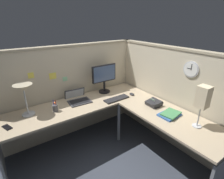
{
  "coord_description": "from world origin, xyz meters",
  "views": [
    {
      "loc": [
        -1.34,
        -1.77,
        1.95
      ],
      "look_at": [
        0.06,
        0.22,
        0.95
      ],
      "focal_mm": 27.51,
      "sensor_mm": 36.0,
      "label": 1
    }
  ],
  "objects_px": {
    "office_phone": "(154,103)",
    "laptop": "(77,99)",
    "book_stack": "(170,114)",
    "wall_clock": "(191,69)",
    "computer_mouse": "(132,94)",
    "pen_cup": "(55,108)",
    "desk_lamp_dome": "(24,90)",
    "monitor": "(104,76)",
    "cell_phone": "(7,127)",
    "desk_lamp_paper": "(203,98)",
    "keyboard": "(117,99)"
  },
  "relations": [
    {
      "from": "computer_mouse",
      "to": "desk_lamp_dome",
      "type": "xyz_separation_m",
      "value": [
        -1.6,
        0.32,
        0.35
      ]
    },
    {
      "from": "pen_cup",
      "to": "monitor",
      "type": "bearing_deg",
      "value": 11.11
    },
    {
      "from": "desk_lamp_dome",
      "to": "pen_cup",
      "type": "relative_size",
      "value": 2.47
    },
    {
      "from": "monitor",
      "to": "cell_phone",
      "type": "xyz_separation_m",
      "value": [
        -1.57,
        -0.25,
        -0.29
      ]
    },
    {
      "from": "laptop",
      "to": "computer_mouse",
      "type": "xyz_separation_m",
      "value": [
        0.86,
        -0.36,
        -0.01
      ]
    },
    {
      "from": "monitor",
      "to": "keyboard",
      "type": "height_order",
      "value": "monitor"
    },
    {
      "from": "laptop",
      "to": "desk_lamp_dome",
      "type": "xyz_separation_m",
      "value": [
        -0.75,
        -0.04,
        0.34
      ]
    },
    {
      "from": "book_stack",
      "to": "desk_lamp_dome",
      "type": "bearing_deg",
      "value": 144.12
    },
    {
      "from": "computer_mouse",
      "to": "laptop",
      "type": "bearing_deg",
      "value": 157.21
    },
    {
      "from": "office_phone",
      "to": "monitor",
      "type": "bearing_deg",
      "value": 110.71
    },
    {
      "from": "monitor",
      "to": "office_phone",
      "type": "height_order",
      "value": "monitor"
    },
    {
      "from": "computer_mouse",
      "to": "cell_phone",
      "type": "bearing_deg",
      "value": 175.73
    },
    {
      "from": "laptop",
      "to": "desk_lamp_paper",
      "type": "relative_size",
      "value": 0.76
    },
    {
      "from": "keyboard",
      "to": "office_phone",
      "type": "bearing_deg",
      "value": -56.55
    },
    {
      "from": "office_phone",
      "to": "desk_lamp_paper",
      "type": "bearing_deg",
      "value": -88.71
    },
    {
      "from": "cell_phone",
      "to": "office_phone",
      "type": "xyz_separation_m",
      "value": [
        1.9,
        -0.63,
        0.03
      ]
    },
    {
      "from": "monitor",
      "to": "desk_lamp_dome",
      "type": "bearing_deg",
      "value": -176.97
    },
    {
      "from": "desk_lamp_paper",
      "to": "monitor",
      "type": "bearing_deg",
      "value": 102.55
    },
    {
      "from": "keyboard",
      "to": "desk_lamp_paper",
      "type": "distance_m",
      "value": 1.29
    },
    {
      "from": "monitor",
      "to": "desk_lamp_dome",
      "type": "xyz_separation_m",
      "value": [
        -1.29,
        -0.07,
        0.07
      ]
    },
    {
      "from": "computer_mouse",
      "to": "desk_lamp_paper",
      "type": "height_order",
      "value": "desk_lamp_paper"
    },
    {
      "from": "cell_phone",
      "to": "book_stack",
      "type": "height_order",
      "value": "book_stack"
    },
    {
      "from": "laptop",
      "to": "desk_lamp_paper",
      "type": "distance_m",
      "value": 1.8
    },
    {
      "from": "desk_lamp_dome",
      "to": "book_stack",
      "type": "relative_size",
      "value": 1.48
    },
    {
      "from": "laptop",
      "to": "book_stack",
      "type": "bearing_deg",
      "value": -55.02
    },
    {
      "from": "desk_lamp_paper",
      "to": "desk_lamp_dome",
      "type": "bearing_deg",
      "value": 137.66
    },
    {
      "from": "pen_cup",
      "to": "wall_clock",
      "type": "height_order",
      "value": "wall_clock"
    },
    {
      "from": "desk_lamp_dome",
      "to": "desk_lamp_paper",
      "type": "distance_m",
      "value": 2.21
    },
    {
      "from": "wall_clock",
      "to": "desk_lamp_dome",
      "type": "bearing_deg",
      "value": 149.41
    },
    {
      "from": "cell_phone",
      "to": "book_stack",
      "type": "relative_size",
      "value": 0.48
    },
    {
      "from": "desk_lamp_dome",
      "to": "pen_cup",
      "type": "xyz_separation_m",
      "value": [
        0.33,
        -0.12,
        -0.31
      ]
    },
    {
      "from": "wall_clock",
      "to": "office_phone",
      "type": "bearing_deg",
      "value": 132.36
    },
    {
      "from": "keyboard",
      "to": "pen_cup",
      "type": "bearing_deg",
      "value": 167.86
    },
    {
      "from": "monitor",
      "to": "laptop",
      "type": "distance_m",
      "value": 0.6
    },
    {
      "from": "keyboard",
      "to": "cell_phone",
      "type": "bearing_deg",
      "value": 174.46
    },
    {
      "from": "pen_cup",
      "to": "wall_clock",
      "type": "bearing_deg",
      "value": -32.67
    },
    {
      "from": "cell_phone",
      "to": "pen_cup",
      "type": "bearing_deg",
      "value": -14.11
    },
    {
      "from": "office_phone",
      "to": "wall_clock",
      "type": "distance_m",
      "value": 0.71
    },
    {
      "from": "keyboard",
      "to": "desk_lamp_dome",
      "type": "xyz_separation_m",
      "value": [
        -1.28,
        0.31,
        0.35
      ]
    },
    {
      "from": "wall_clock",
      "to": "computer_mouse",
      "type": "bearing_deg",
      "value": 110.81
    },
    {
      "from": "desk_lamp_dome",
      "to": "pen_cup",
      "type": "height_order",
      "value": "desk_lamp_dome"
    },
    {
      "from": "book_stack",
      "to": "keyboard",
      "type": "bearing_deg",
      "value": 109.43
    },
    {
      "from": "cell_phone",
      "to": "wall_clock",
      "type": "xyz_separation_m",
      "value": [
        2.19,
        -0.95,
        0.59
      ]
    },
    {
      "from": "monitor",
      "to": "desk_lamp_paper",
      "type": "xyz_separation_m",
      "value": [
        0.35,
        -1.56,
        0.09
      ]
    },
    {
      "from": "monitor",
      "to": "laptop",
      "type": "relative_size",
      "value": 1.24
    },
    {
      "from": "computer_mouse",
      "to": "desk_lamp_paper",
      "type": "bearing_deg",
      "value": -88.54
    },
    {
      "from": "keyboard",
      "to": "computer_mouse",
      "type": "xyz_separation_m",
      "value": [
        0.32,
        -0.01,
        0.01
      ]
    },
    {
      "from": "keyboard",
      "to": "wall_clock",
      "type": "relative_size",
      "value": 1.95
    },
    {
      "from": "computer_mouse",
      "to": "book_stack",
      "type": "distance_m",
      "value": 0.82
    },
    {
      "from": "office_phone",
      "to": "laptop",
      "type": "bearing_deg",
      "value": 135.72
    }
  ]
}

